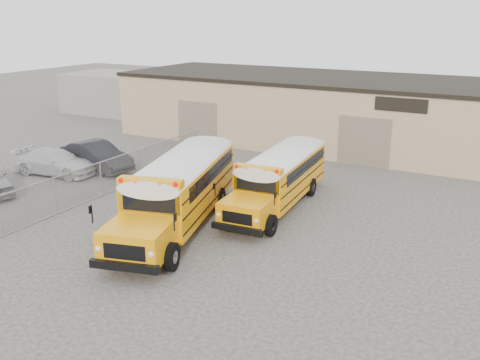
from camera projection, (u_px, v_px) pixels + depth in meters
The scene contains 9 objects.
ground at pixel (162, 240), 22.04m from camera, with size 120.00×120.00×0.00m, color #383634.
warehouse at pixel (330, 109), 38.04m from camera, with size 30.20×10.20×4.67m.
chainlink_fence at pixel (101, 179), 27.04m from camera, with size 0.07×18.07×1.81m.
distant_building_left at pixel (113, 93), 50.02m from camera, with size 8.00×6.00×3.60m, color gray.
school_bus_left at pixel (218, 151), 29.07m from camera, with size 5.22×10.75×3.06m.
school_bus_right at pixel (313, 149), 30.44m from camera, with size 2.92×9.21×2.65m.
tarp_bundle at pixel (142, 229), 21.13m from camera, with size 1.16×1.13×1.54m.
car_white at pixel (56, 162), 30.84m from camera, with size 2.02×4.97×1.44m, color silver.
car_dark at pixel (97, 156), 31.72m from camera, with size 1.75×5.01×1.65m, color black.
Camera 1 is at (12.63, -16.21, 8.96)m, focal length 40.00 mm.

